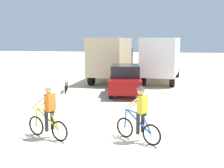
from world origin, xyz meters
TOP-DOWN VIEW (x-y plane):
  - ground_plane at (0.00, 0.00)m, footprint 120.00×120.00m
  - box_truck_tan_camper at (-1.47, 11.97)m, footprint 2.53×6.80m
  - box_truck_avon_van at (2.34, 12.54)m, footprint 3.02×6.95m
  - sedan_parked at (0.30, 7.07)m, footprint 2.36×4.41m
  - cyclist_orange_shirt at (-1.06, -0.64)m, footprint 1.65×0.73m
  - cyclist_cowboy_hat at (1.88, -0.32)m, footprint 1.53×0.93m
  - bicycle_spare at (-3.38, 6.95)m, footprint 0.65×1.68m
  - supply_crate at (0.43, 7.23)m, footprint 0.59×0.63m

SIDE VIEW (x-z plane):
  - ground_plane at x=0.00m, z-range 0.00..0.00m
  - supply_crate at x=0.43m, z-range 0.00..0.48m
  - bicycle_spare at x=-3.38m, z-range -0.09..0.88m
  - cyclist_orange_shirt at x=-1.06m, z-range -0.06..1.76m
  - cyclist_cowboy_hat at x=1.88m, z-range -0.06..1.76m
  - sedan_parked at x=0.30m, z-range 0.00..1.76m
  - box_truck_tan_camper at x=-1.47m, z-range 0.20..3.55m
  - box_truck_avon_van at x=2.34m, z-range 0.20..3.55m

